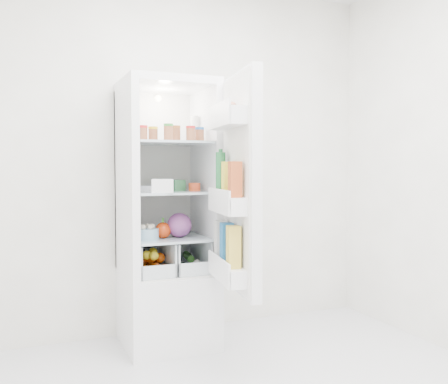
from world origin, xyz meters
name	(u,v)px	position (x,y,z in m)	size (l,w,h in m)	color
room_walls	(279,87)	(0.00, 0.00, 1.59)	(3.02, 3.02, 2.61)	silver
refrigerator	(165,247)	(-0.20, 1.25, 0.67)	(0.60, 0.60, 1.80)	white
shelf_low	(168,238)	(-0.20, 1.19, 0.74)	(0.49, 0.53, 0.01)	#ACBECA
shelf_mid	(168,192)	(-0.20, 1.19, 1.05)	(0.49, 0.53, 0.01)	#ACBECA
shelf_top	(167,143)	(-0.20, 1.19, 1.38)	(0.49, 0.53, 0.01)	#ACBECA
crisper_left	(150,258)	(-0.32, 1.19, 0.61)	(0.23, 0.46, 0.22)	silver
crisper_right	(185,255)	(-0.08, 1.19, 0.61)	(0.23, 0.46, 0.22)	silver
condiment_jars	(172,135)	(-0.20, 1.07, 1.43)	(0.46, 0.16, 0.08)	#B21919
squeeze_bottle	(194,130)	(0.01, 1.25, 1.48)	(0.05, 0.05, 0.19)	white
tub_white	(163,186)	(-0.29, 0.99, 1.10)	(0.13, 0.13, 0.09)	silver
tin_red	(194,187)	(-0.02, 1.15, 1.08)	(0.08, 0.08, 0.05)	#E04721
foil_tray	(149,188)	(-0.32, 1.23, 1.08)	(0.15, 0.11, 0.04)	silver
tub_green	(174,185)	(-0.15, 1.22, 1.09)	(0.09, 0.13, 0.07)	#387C4A
red_cabbage	(179,225)	(-0.14, 1.12, 0.83)	(0.16, 0.16, 0.16)	#4D1D55
bell_pepper	(163,230)	(-0.25, 1.12, 0.80)	(0.11, 0.11, 0.11)	red
mushroom_bowl	(147,234)	(-0.36, 1.10, 0.78)	(0.15, 0.15, 0.07)	#8CB7D0
citrus_pile	(152,263)	(-0.32, 1.16, 0.58)	(0.20, 0.31, 0.16)	#F75A0D
veg_pile	(186,262)	(-0.07, 1.18, 0.56)	(0.16, 0.30, 0.10)	#224818
fridge_door	(237,188)	(0.06, 0.61, 1.09)	(0.25, 0.60, 1.30)	white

